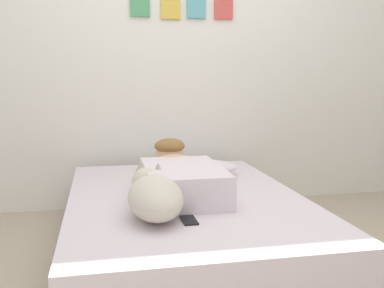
# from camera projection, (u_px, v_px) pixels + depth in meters

# --- Properties ---
(back_wall) EXTENTS (4.34, 0.12, 2.50)m
(back_wall) POSITION_uv_depth(u_px,v_px,m) (182.00, 49.00, 3.56)
(back_wall) COLOR silver
(back_wall) RESTS_ON ground
(bed) EXTENTS (1.34, 1.97, 0.36)m
(bed) POSITION_uv_depth(u_px,v_px,m) (185.00, 226.00, 2.59)
(bed) COLOR gray
(bed) RESTS_ON ground
(pillow) EXTENTS (0.52, 0.32, 0.11)m
(pillow) POSITION_uv_depth(u_px,v_px,m) (199.00, 168.00, 3.05)
(pillow) COLOR silver
(pillow) RESTS_ON bed
(person_lying) EXTENTS (0.43, 0.92, 0.27)m
(person_lying) POSITION_uv_depth(u_px,v_px,m) (179.00, 174.00, 2.62)
(person_lying) COLOR silver
(person_lying) RESTS_ON bed
(dog) EXTENTS (0.26, 0.57, 0.21)m
(dog) POSITION_uv_depth(u_px,v_px,m) (154.00, 195.00, 2.16)
(dog) COLOR beige
(dog) RESTS_ON bed
(coffee_cup) EXTENTS (0.12, 0.09, 0.07)m
(coffee_cup) POSITION_uv_depth(u_px,v_px,m) (200.00, 176.00, 2.88)
(coffee_cup) COLOR white
(coffee_cup) RESTS_ON bed
(cell_phone) EXTENTS (0.07, 0.14, 0.01)m
(cell_phone) POSITION_uv_depth(u_px,v_px,m) (189.00, 220.00, 2.10)
(cell_phone) COLOR black
(cell_phone) RESTS_ON bed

